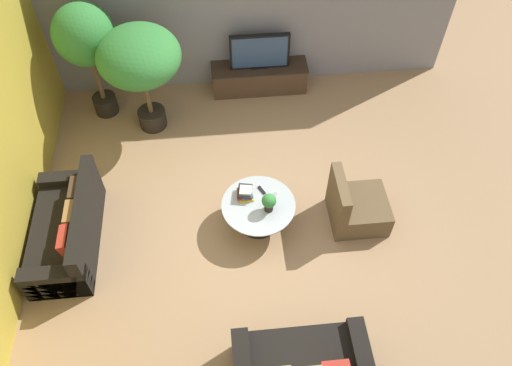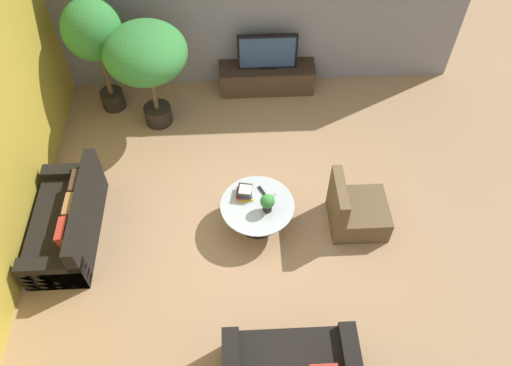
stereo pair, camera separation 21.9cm
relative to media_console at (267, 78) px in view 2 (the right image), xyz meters
The scene contains 13 objects.
ground_plane 2.97m from the media_console, 96.33° to the right, with size 24.00×24.00×0.00m, color #9E7A56.
back_wall_stone 1.32m from the media_console, 135.54° to the left, with size 7.40×0.12×3.00m, color gray.
media_console is the anchor object (origin of this frame).
television 0.56m from the media_console, 90.00° to the right, with size 1.03×0.13×0.65m.
coffee_table 2.97m from the media_console, 96.13° to the right, with size 1.04×1.04×0.45m.
couch_by_wall 4.23m from the media_console, 134.54° to the right, with size 0.84×1.77×0.84m.
armchair_wicker 3.19m from the media_console, 70.28° to the right, with size 0.80×0.76×0.86m.
potted_palm_tall 3.01m from the media_console, behind, with size 0.94×0.94×2.06m.
potted_palm_corner 2.33m from the media_console, 158.47° to the right, with size 1.28×1.28×1.86m.
potted_plant_tabletop 3.07m from the media_console, 93.46° to the right, with size 0.20×0.20×0.30m.
book_stack 2.83m from the media_console, 99.97° to the right, with size 0.24×0.28×0.15m.
remote_black 2.73m from the media_console, 95.19° to the right, with size 0.04×0.16×0.02m, color black.
remote_silver 2.85m from the media_console, 91.97° to the right, with size 0.04×0.16×0.02m, color gray.
Camera 2 is at (-0.21, -4.11, 6.08)m, focal length 35.00 mm.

